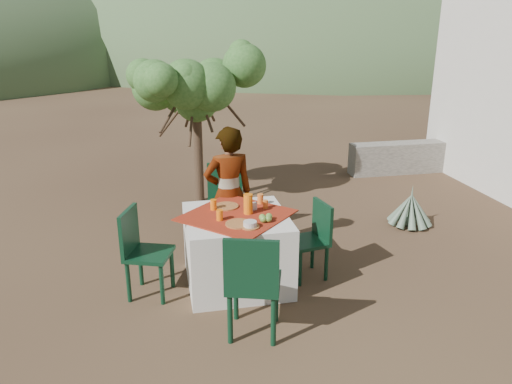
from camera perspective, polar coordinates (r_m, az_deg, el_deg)
ground at (r=5.36m, az=1.32°, el=-10.10°), size 160.00×160.00×0.00m
table at (r=5.17m, az=-2.19°, el=-6.53°), size 1.30×1.30×0.76m
chair_far at (r=6.18m, az=-3.65°, el=-0.76°), size 0.53×0.53×0.94m
chair_near at (r=4.23m, az=-0.37°, el=-10.19°), size 0.57×0.57×0.98m
chair_left at (r=5.03m, az=-12.98°, el=-6.31°), size 0.53×0.53×0.90m
chair_right at (r=5.30m, az=6.56°, el=-5.04°), size 0.44×0.44×0.82m
person at (r=5.60m, az=-3.15°, el=-0.22°), size 0.61×0.44×1.54m
shrub_tree at (r=7.33m, az=-6.40°, el=11.11°), size 1.74×1.71×2.05m
agave at (r=6.98m, az=17.23°, el=-1.97°), size 0.60×0.58×0.63m
stone_wall at (r=9.52m, az=18.16°, el=3.87°), size 2.60×0.35×0.55m
hill_near_right at (r=42.70m, az=6.41°, el=15.40°), size 48.00×48.00×20.00m
hill_far_center at (r=56.70m, az=-15.20°, el=15.75°), size 60.00×60.00×24.00m
hill_far_right at (r=58.38m, az=18.93°, el=15.49°), size 36.00×36.00×14.00m
plate_far at (r=5.23m, az=-3.43°, el=-1.64°), size 0.26×0.26×0.01m
plate_near at (r=4.78m, az=-2.01°, el=-3.65°), size 0.26×0.26×0.01m
glass_far at (r=5.15m, az=-4.88°, el=-1.45°), size 0.07×0.07×0.11m
glass_near at (r=4.87m, az=-4.18°, el=-2.65°), size 0.07×0.07×0.11m
juice_pitcher at (r=5.01m, az=-0.90°, el=-1.37°), size 0.09×0.09×0.20m
bowl_plate at (r=4.71m, az=-0.68°, el=-3.98°), size 0.18×0.18×0.01m
white_bowl at (r=4.70m, az=-0.69°, el=-3.65°), size 0.13×0.13×0.05m
jar_left at (r=5.17m, az=1.09°, el=-1.39°), size 0.05×0.05×0.09m
jar_right at (r=5.30m, az=0.50°, el=-0.79°), size 0.07×0.07×0.10m
napkin_holder at (r=5.12m, az=-0.27°, el=-1.64°), size 0.07×0.05×0.08m
fruit_cluster at (r=4.84m, az=1.12°, el=-2.98°), size 0.14×0.13×0.07m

